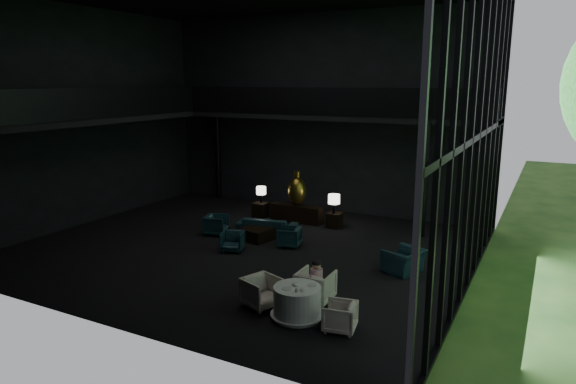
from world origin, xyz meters
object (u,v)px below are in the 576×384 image
at_px(bronze_urn, 297,191).
at_px(coffee_table, 257,234).
at_px(side_table_left, 261,210).
at_px(lounge_armchair_east, 289,237).
at_px(side_table_right, 334,220).
at_px(dining_chair_west, 262,290).
at_px(table_lamp_left, 261,191).
at_px(dining_chair_east, 340,317).
at_px(window_armchair, 404,257).
at_px(sofa, 267,223).
at_px(dining_table, 297,304).
at_px(lounge_armchair_west, 216,224).
at_px(child, 316,273).
at_px(table_lamp_right, 334,200).
at_px(dining_chair_north, 315,283).
at_px(lounge_armchair_south, 232,241).
at_px(console, 297,213).

relative_size(bronze_urn, coffee_table, 1.42).
xyz_separation_m(side_table_left, lounge_armchair_east, (2.75, -2.80, 0.04)).
distance_m(side_table_right, dining_chair_west, 7.24).
height_order(side_table_left, table_lamp_left, table_lamp_left).
relative_size(side_table_left, dining_chair_east, 0.92).
bearing_deg(dining_chair_west, window_armchair, -11.82).
bearing_deg(lounge_armchair_east, sofa, -135.94).
bearing_deg(dining_chair_east, dining_table, -105.95).
bearing_deg(lounge_armchair_west, dining_chair_west, -150.85).
distance_m(dining_chair_east, child, 1.55).
xyz_separation_m(lounge_armchair_east, window_armchair, (3.96, -0.56, 0.12)).
relative_size(table_lamp_right, coffee_table, 0.77).
height_order(lounge_armchair_east, dining_chair_north, dining_chair_north).
height_order(lounge_armchair_west, lounge_armchair_south, lounge_armchair_west).
height_order(dining_chair_north, dining_chair_west, dining_chair_north).
xyz_separation_m(sofa, lounge_armchair_west, (-1.57, -0.86, -0.03)).
relative_size(table_lamp_right, dining_chair_east, 1.13).
relative_size(dining_chair_north, child, 1.45).
bearing_deg(sofa, coffee_table, 80.67).
bearing_deg(table_lamp_right, dining_chair_north, -71.25).
distance_m(bronze_urn, side_table_right, 1.86).
distance_m(lounge_armchair_south, dining_chair_west, 4.29).
distance_m(window_armchair, dining_chair_north, 3.25).
xyz_separation_m(table_lamp_left, dining_chair_north, (5.30, -6.35, -0.57)).
xyz_separation_m(coffee_table, dining_chair_west, (2.85, -4.50, 0.22)).
xyz_separation_m(lounge_armchair_south, coffee_table, (0.08, 1.38, -0.11)).
bearing_deg(console, coffee_table, -93.46).
bearing_deg(dining_chair_east, table_lamp_left, -149.32).
height_order(table_lamp_left, table_lamp_right, table_lamp_right).
bearing_deg(dining_table, sofa, 125.91).
xyz_separation_m(dining_chair_east, child, (-1.04, 1.05, 0.46)).
distance_m(bronze_urn, dining_chair_north, 7.39).
height_order(console, side_table_left, console).
bearing_deg(sofa, side_table_right, -144.04).
relative_size(console, bronze_urn, 1.57).
height_order(sofa, dining_chair_north, dining_chair_north).
xyz_separation_m(coffee_table, dining_chair_north, (3.86, -3.62, 0.27)).
distance_m(lounge_armchair_west, window_armchair, 6.89).
distance_m(sofa, dining_table, 6.65).
xyz_separation_m(bronze_urn, table_lamp_left, (-1.60, 0.00, -0.18)).
height_order(sofa, child, child).
distance_m(lounge_armchair_west, child, 6.60).
distance_m(dining_chair_east, dining_chair_west, 2.14).
bearing_deg(dining_chair_east, lounge_armchair_east, -151.58).
distance_m(dining_table, child, 1.03).
xyz_separation_m(console, table_lamp_left, (-1.60, 0.04, 0.71)).
xyz_separation_m(window_armchair, dining_chair_east, (-0.30, -4.08, -0.13)).
xyz_separation_m(console, side_table_left, (-1.60, -0.03, -0.04)).
xyz_separation_m(coffee_table, child, (3.93, -3.72, 0.57)).
relative_size(lounge_armchair_south, dining_chair_east, 1.01).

